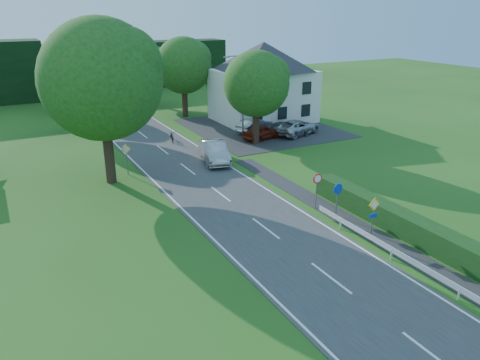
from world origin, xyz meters
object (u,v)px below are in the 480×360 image
parked_car_silver_a (255,125)px  parasol (236,117)px  parked_car_red (262,132)px  moving_car (214,151)px  parked_car_silver_b (297,127)px  motorcycle (172,136)px  parked_car_grey (287,129)px  streetlight (242,93)px

parked_car_silver_a → parasol: bearing=-14.3°
parked_car_red → parked_car_silver_a: size_ratio=0.93×
moving_car → parked_car_silver_b: (11.11, 4.09, -0.12)m
motorcycle → parked_car_red: (7.95, -3.40, 0.19)m
moving_car → parasol: parasol is taller
parasol → parked_car_grey: bearing=-65.4°
parked_car_grey → moving_car: bearing=136.4°
motorcycle → streetlight: bearing=-7.1°
parked_car_silver_a → parasol: (-0.46, 3.34, 0.21)m
parked_car_grey → streetlight: bearing=102.2°
moving_car → parked_car_silver_a: size_ratio=1.19×
parked_car_red → parked_car_silver_b: parked_car_silver_b is taller
parked_car_silver_a → parasol: 3.38m
moving_car → parked_car_silver_a: 10.38m
streetlight → parked_car_silver_b: 6.92m
streetlight → parked_car_red: 4.21m
streetlight → parasol: bearing=68.7°
moving_car → motorcycle: moving_car is taller
moving_car → parked_car_red: 8.22m
streetlight → motorcycle: bearing=159.1°
streetlight → parked_car_grey: 6.05m
parked_car_red → parked_car_silver_b: 4.06m
parked_car_silver_a → parasol: parasol is taller
parked_car_silver_a → parked_car_red: bearing=142.7°
motorcycle → parked_car_silver_b: bearing=-2.5°
moving_car → parasol: size_ratio=2.52×
parked_car_red → parked_car_silver_b: (4.05, -0.13, 0.04)m
parked_car_red → parked_car_silver_b: size_ratio=0.77×
parked_car_grey → parked_car_silver_a: bearing=64.2°
motorcycle → parked_car_silver_a: bearing=9.0°
moving_car → parked_car_silver_b: 11.84m
motorcycle → parked_car_silver_a: size_ratio=0.44×
parked_car_silver_b → streetlight: bearing=61.3°
streetlight → parked_car_grey: (4.64, -0.88, -3.78)m
streetlight → parked_car_grey: size_ratio=1.81×
streetlight → moving_car: bearing=-135.8°
parked_car_grey → parked_car_silver_b: 1.14m
parked_car_grey → motorcycle: bearing=96.3°
streetlight → parked_car_silver_a: streetlight is taller
parked_car_silver_b → motorcycle: bearing=56.0°
parked_car_red → parasol: 6.02m
parasol → parked_car_red: bearing=-92.5°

